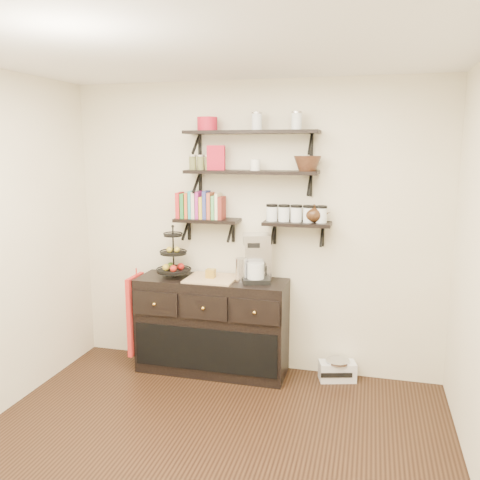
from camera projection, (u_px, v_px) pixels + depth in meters
The scene contains 21 objects.
floor at pixel (193, 473), 3.33m from camera, with size 3.50×3.50×0.00m, color black.
ceiling at pixel (185, 39), 2.84m from camera, with size 3.50×3.50×0.02m, color white.
back_wall at pixel (254, 229), 4.75m from camera, with size 3.50×0.02×2.70m, color #EFE9CB.
shelf_top at pixel (251, 132), 4.47m from camera, with size 1.20×0.27×0.23m.
shelf_mid at pixel (251, 172), 4.53m from camera, with size 1.20×0.27×0.23m.
shelf_low_left at pixel (207, 221), 4.73m from camera, with size 0.60×0.25×0.23m.
shelf_low_right at pixel (297, 224), 4.52m from camera, with size 0.60×0.25×0.23m.
cookbooks at pixel (202, 206), 4.71m from camera, with size 0.43×0.15×0.26m.
glass_canisters at pixel (296, 215), 4.50m from camera, with size 0.54×0.10×0.13m.
sideboard at pixel (212, 325), 4.77m from camera, with size 1.40×0.50×0.92m.
fruit_stand at pixel (174, 260), 4.76m from camera, with size 0.32×0.32×0.47m.
candle at pixel (211, 273), 4.69m from camera, with size 0.08×0.08×0.08m, color olive.
coffee_maker at pixel (257, 259), 4.58m from camera, with size 0.29×0.29×0.44m.
thermal_carafe at pixel (242, 270), 4.58m from camera, with size 0.11×0.11×0.22m, color silver.
apron at pixel (136, 314), 4.84m from camera, with size 0.04×0.32×0.75m, color #B51324.
radio at pixel (337, 370), 4.64m from camera, with size 0.36×0.27×0.19m.
recipe_box at pixel (216, 158), 4.58m from camera, with size 0.16×0.06×0.22m, color #AA1327.
walnut_bowl at pixel (307, 163), 4.39m from camera, with size 0.24×0.24×0.13m, color black, non-canonical shape.
ramekins at pixel (255, 165), 4.50m from camera, with size 0.09×0.09×0.10m, color white.
teapot at pixel (314, 213), 4.46m from camera, with size 0.21×0.16×0.16m, color #371F10, non-canonical shape.
red_pot at pixel (207, 124), 4.55m from camera, with size 0.18×0.18×0.12m, color #AA1327.
Camera 1 is at (1.05, -2.82, 2.11)m, focal length 38.00 mm.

